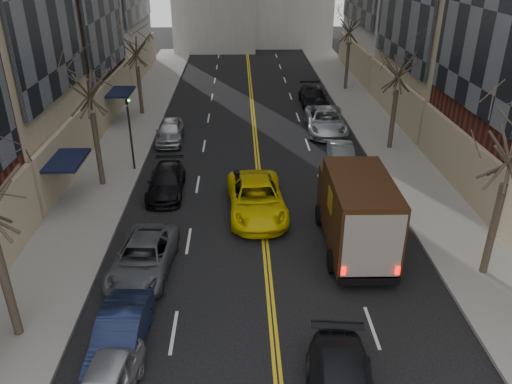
# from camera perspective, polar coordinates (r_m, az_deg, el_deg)

# --- Properties ---
(sidewalk_left) EXTENTS (4.00, 66.00, 0.15)m
(sidewalk_left) POSITION_cam_1_polar(r_m,az_deg,el_deg) (35.58, -14.78, 5.70)
(sidewalk_left) COLOR slate
(sidewalk_left) RESTS_ON ground
(sidewalk_right) EXTENTS (4.00, 66.00, 0.15)m
(sidewalk_right) POSITION_cam_1_polar(r_m,az_deg,el_deg) (36.12, 14.44, 6.05)
(sidewalk_right) COLOR slate
(sidewalk_right) RESTS_ON ground
(tree_lf_mid) EXTENTS (3.20, 3.20, 8.91)m
(tree_lf_mid) POSITION_cam_1_polar(r_m,az_deg,el_deg) (27.23, -18.92, 13.29)
(tree_lf_mid) COLOR #382D23
(tree_lf_mid) RESTS_ON sidewalk_left
(tree_lf_far) EXTENTS (3.20, 3.20, 8.12)m
(tree_lf_far) POSITION_cam_1_polar(r_m,az_deg,el_deg) (39.76, -13.74, 16.87)
(tree_lf_far) COLOR #382D23
(tree_lf_far) RESTS_ON sidewalk_left
(tree_rt_mid) EXTENTS (3.20, 3.20, 8.32)m
(tree_rt_mid) POSITION_cam_1_polar(r_m,az_deg,el_deg) (32.63, 16.25, 14.87)
(tree_rt_mid) COLOR #382D23
(tree_rt_mid) RESTS_ON sidewalk_right
(tree_rt_far) EXTENTS (3.20, 3.20, 9.11)m
(tree_rt_far) POSITION_cam_1_polar(r_m,az_deg,el_deg) (46.89, 10.83, 19.39)
(tree_rt_far) COLOR #382D23
(tree_rt_far) RESTS_ON sidewalk_right
(traffic_signal) EXTENTS (0.29, 0.26, 4.70)m
(traffic_signal) POSITION_cam_1_polar(r_m,az_deg,el_deg) (29.74, -14.24, 7.32)
(traffic_signal) COLOR black
(traffic_signal) RESTS_ON sidewalk_left
(ups_truck) EXTENTS (2.81, 6.65, 3.62)m
(ups_truck) POSITION_cam_1_polar(r_m,az_deg,el_deg) (21.91, 11.35, -2.28)
(ups_truck) COLOR black
(ups_truck) RESTS_ON ground
(taxi) EXTENTS (3.07, 6.06, 1.64)m
(taxi) POSITION_cam_1_polar(r_m,az_deg,el_deg) (24.82, 0.05, -0.74)
(taxi) COLOR #DBC409
(taxi) RESTS_ON ground
(pedestrian) EXTENTS (0.50, 0.72, 1.88)m
(pedestrian) POSITION_cam_1_polar(r_m,az_deg,el_deg) (25.82, -2.10, 0.67)
(pedestrian) COLOR black
(pedestrian) RESTS_ON ground
(parked_lf_b) EXTENTS (1.62, 4.24, 1.38)m
(parked_lf_b) POSITION_cam_1_polar(r_m,az_deg,el_deg) (17.57, -15.25, -15.46)
(parked_lf_b) COLOR #101733
(parked_lf_b) RESTS_ON ground
(parked_lf_c) EXTENTS (2.64, 5.09, 1.37)m
(parked_lf_c) POSITION_cam_1_polar(r_m,az_deg,el_deg) (21.04, -12.76, -7.35)
(parked_lf_c) COLOR #4B4F53
(parked_lf_c) RESTS_ON ground
(parked_lf_d) EXTENTS (1.94, 4.62, 1.33)m
(parked_lf_d) POSITION_cam_1_polar(r_m,az_deg,el_deg) (27.36, -10.23, 1.16)
(parked_lf_d) COLOR black
(parked_lf_d) RESTS_ON ground
(parked_lf_e) EXTENTS (1.91, 4.41, 1.48)m
(parked_lf_e) POSITION_cam_1_polar(r_m,az_deg,el_deg) (34.77, -9.82, 6.89)
(parked_lf_e) COLOR #A7AAAF
(parked_lf_e) RESTS_ON ground
(parked_rt_a) EXTENTS (1.58, 4.02, 1.30)m
(parked_rt_a) POSITION_cam_1_polar(r_m,az_deg,el_deg) (30.84, 9.77, 4.14)
(parked_rt_a) COLOR #474A4E
(parked_rt_a) RESTS_ON ground
(parked_rt_b) EXTENTS (3.04, 6.03, 1.64)m
(parked_rt_b) POSITION_cam_1_polar(r_m,az_deg,el_deg) (36.47, 7.97, 8.08)
(parked_rt_b) COLOR #B3B7BB
(parked_rt_b) RESTS_ON ground
(parked_rt_c) EXTENTS (2.11, 5.19, 1.51)m
(parked_rt_c) POSITION_cam_1_polar(r_m,az_deg,el_deg) (42.58, 6.57, 10.75)
(parked_rt_c) COLOR black
(parked_rt_c) RESTS_ON ground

